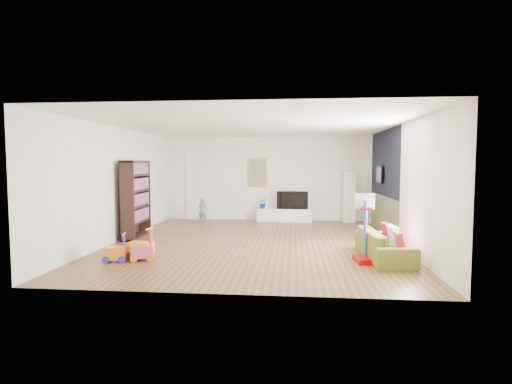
# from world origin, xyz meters

# --- Properties ---
(floor) EXTENTS (6.50, 7.50, 0.00)m
(floor) POSITION_xyz_m (0.00, 0.00, 0.00)
(floor) COLOR brown
(floor) RESTS_ON ground
(ceiling) EXTENTS (6.50, 7.50, 0.00)m
(ceiling) POSITION_xyz_m (0.00, 0.00, 2.70)
(ceiling) COLOR white
(ceiling) RESTS_ON ground
(wall_back) EXTENTS (6.50, 0.00, 2.70)m
(wall_back) POSITION_xyz_m (0.00, 3.75, 1.35)
(wall_back) COLOR silver
(wall_back) RESTS_ON ground
(wall_front) EXTENTS (6.50, 0.00, 2.70)m
(wall_front) POSITION_xyz_m (0.00, -3.75, 1.35)
(wall_front) COLOR silver
(wall_front) RESTS_ON ground
(wall_left) EXTENTS (0.00, 7.50, 2.70)m
(wall_left) POSITION_xyz_m (-3.25, 0.00, 1.35)
(wall_left) COLOR white
(wall_left) RESTS_ON ground
(wall_right) EXTENTS (0.00, 7.50, 2.70)m
(wall_right) POSITION_xyz_m (3.25, 0.00, 1.35)
(wall_right) COLOR white
(wall_right) RESTS_ON ground
(navy_accent) EXTENTS (0.01, 3.20, 1.70)m
(navy_accent) POSITION_xyz_m (3.23, 1.40, 1.85)
(navy_accent) COLOR black
(navy_accent) RESTS_ON wall_right
(olive_wainscot) EXTENTS (0.01, 3.20, 1.00)m
(olive_wainscot) POSITION_xyz_m (3.23, 1.40, 0.50)
(olive_wainscot) COLOR brown
(olive_wainscot) RESTS_ON wall_right
(doorway) EXTENTS (1.45, 0.06, 2.10)m
(doorway) POSITION_xyz_m (-1.90, 3.71, 1.05)
(doorway) COLOR white
(doorway) RESTS_ON ground
(painting_back) EXTENTS (0.62, 0.06, 0.92)m
(painting_back) POSITION_xyz_m (-0.25, 3.71, 1.55)
(painting_back) COLOR gold
(painting_back) RESTS_ON wall_back
(artwork_right) EXTENTS (0.04, 0.56, 0.46)m
(artwork_right) POSITION_xyz_m (3.17, 1.60, 1.55)
(artwork_right) COLOR #7F3F8C
(artwork_right) RESTS_ON wall_right
(media_console) EXTENTS (1.75, 0.52, 0.40)m
(media_console) POSITION_xyz_m (0.63, 3.44, 0.20)
(media_console) COLOR white
(media_console) RESTS_ON ground
(tall_cabinet) EXTENTS (0.37, 0.37, 1.60)m
(tall_cabinet) POSITION_xyz_m (2.65, 3.50, 0.80)
(tall_cabinet) COLOR silver
(tall_cabinet) RESTS_ON ground
(bookshelf) EXTENTS (0.42, 1.33, 1.91)m
(bookshelf) POSITION_xyz_m (-2.99, 0.35, 0.96)
(bookshelf) COLOR #311A15
(bookshelf) RESTS_ON ground
(sofa) EXTENTS (0.83, 1.90, 0.55)m
(sofa) POSITION_xyz_m (2.65, -1.38, 0.27)
(sofa) COLOR olive
(sofa) RESTS_ON ground
(basketball_hoop) EXTENTS (0.50, 0.58, 1.28)m
(basketball_hoop) POSITION_xyz_m (2.28, -1.68, 0.64)
(basketball_hoop) COLOR #A80002
(basketball_hoop) RESTS_ON ground
(ride_on_yellow) EXTENTS (0.49, 0.34, 0.61)m
(ride_on_yellow) POSITION_xyz_m (-2.03, -1.85, 0.30)
(ride_on_yellow) COLOR yellow
(ride_on_yellow) RESTS_ON ground
(ride_on_orange) EXTENTS (0.44, 0.34, 0.53)m
(ride_on_orange) POSITION_xyz_m (-2.43, -2.10, 0.26)
(ride_on_orange) COLOR orange
(ride_on_orange) RESTS_ON ground
(ride_on_pink) EXTENTS (0.46, 0.36, 0.54)m
(ride_on_pink) POSITION_xyz_m (-1.95, -1.96, 0.27)
(ride_on_pink) COLOR #DE4CA5
(ride_on_pink) RESTS_ON ground
(child) EXTENTS (0.30, 0.20, 0.79)m
(child) POSITION_xyz_m (-1.88, 2.85, 0.40)
(child) COLOR slate
(child) RESTS_ON ground
(tv) EXTENTS (0.99, 0.20, 0.57)m
(tv) POSITION_xyz_m (0.88, 3.43, 0.69)
(tv) COLOR black
(tv) RESTS_ON media_console
(vase_plant) EXTENTS (0.37, 0.33, 0.36)m
(vase_plant) POSITION_xyz_m (-0.05, 3.43, 0.58)
(vase_plant) COLOR #03219A
(vase_plant) RESTS_ON media_console
(pillow_left) EXTENTS (0.12, 0.37, 0.36)m
(pillow_left) POSITION_xyz_m (2.81, -1.88, 0.43)
(pillow_left) COLOR red
(pillow_left) RESTS_ON sofa
(pillow_center) EXTENTS (0.14, 0.42, 0.41)m
(pillow_center) POSITION_xyz_m (2.85, -1.35, 0.43)
(pillow_center) COLOR white
(pillow_center) RESTS_ON sofa
(pillow_right) EXTENTS (0.15, 0.39, 0.38)m
(pillow_right) POSITION_xyz_m (2.85, -0.85, 0.43)
(pillow_right) COLOR #A80032
(pillow_right) RESTS_ON sofa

